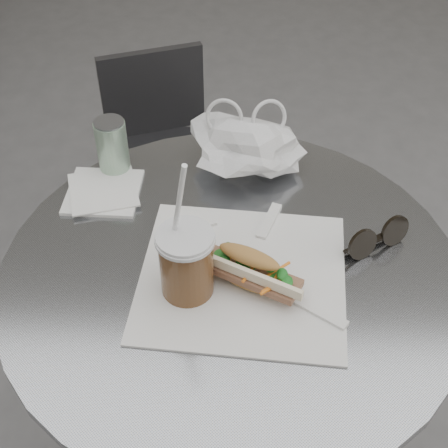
{
  "coord_description": "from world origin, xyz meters",
  "views": [
    {
      "loc": [
        0.01,
        -0.5,
        1.5
      ],
      "look_at": [
        -0.01,
        0.25,
        0.79
      ],
      "focal_mm": 50.0,
      "sensor_mm": 36.0,
      "label": 1
    }
  ],
  "objects_px": {
    "iced_coffee": "(186,262)",
    "drink_can": "(112,147)",
    "chair_far": "(170,192)",
    "sunglasses": "(377,239)",
    "banh_mi": "(249,270)",
    "cafe_table": "(230,361)"
  },
  "relations": [
    {
      "from": "chair_far",
      "to": "banh_mi",
      "type": "height_order",
      "value": "banh_mi"
    },
    {
      "from": "sunglasses",
      "to": "drink_can",
      "type": "bearing_deg",
      "value": 127.07
    },
    {
      "from": "chair_far",
      "to": "drink_can",
      "type": "bearing_deg",
      "value": 65.57
    },
    {
      "from": "iced_coffee",
      "to": "sunglasses",
      "type": "bearing_deg",
      "value": 18.36
    },
    {
      "from": "iced_coffee",
      "to": "drink_can",
      "type": "distance_m",
      "value": 0.34
    },
    {
      "from": "cafe_table",
      "to": "banh_mi",
      "type": "distance_m",
      "value": 0.31
    },
    {
      "from": "sunglasses",
      "to": "drink_can",
      "type": "relative_size",
      "value": 1.04
    },
    {
      "from": "banh_mi",
      "to": "iced_coffee",
      "type": "distance_m",
      "value": 0.1
    },
    {
      "from": "sunglasses",
      "to": "drink_can",
      "type": "distance_m",
      "value": 0.51
    },
    {
      "from": "chair_far",
      "to": "sunglasses",
      "type": "height_order",
      "value": "sunglasses"
    },
    {
      "from": "chair_far",
      "to": "iced_coffee",
      "type": "bearing_deg",
      "value": 80.08
    },
    {
      "from": "banh_mi",
      "to": "cafe_table",
      "type": "bearing_deg",
      "value": 152.24
    },
    {
      "from": "chair_far",
      "to": "banh_mi",
      "type": "distance_m",
      "value": 0.89
    },
    {
      "from": "cafe_table",
      "to": "chair_far",
      "type": "xyz_separation_m",
      "value": [
        -0.19,
        0.68,
        -0.15
      ]
    },
    {
      "from": "sunglasses",
      "to": "cafe_table",
      "type": "bearing_deg",
      "value": 161.12
    },
    {
      "from": "cafe_table",
      "to": "sunglasses",
      "type": "xyz_separation_m",
      "value": [
        0.24,
        0.05,
        0.3
      ]
    },
    {
      "from": "drink_can",
      "to": "cafe_table",
      "type": "bearing_deg",
      "value": -46.89
    },
    {
      "from": "cafe_table",
      "to": "sunglasses",
      "type": "height_order",
      "value": "sunglasses"
    },
    {
      "from": "banh_mi",
      "to": "sunglasses",
      "type": "distance_m",
      "value": 0.23
    },
    {
      "from": "iced_coffee",
      "to": "drink_can",
      "type": "xyz_separation_m",
      "value": [
        -0.16,
        0.3,
        -0.01
      ]
    },
    {
      "from": "iced_coffee",
      "to": "sunglasses",
      "type": "relative_size",
      "value": 2.24
    },
    {
      "from": "cafe_table",
      "to": "iced_coffee",
      "type": "height_order",
      "value": "iced_coffee"
    }
  ]
}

